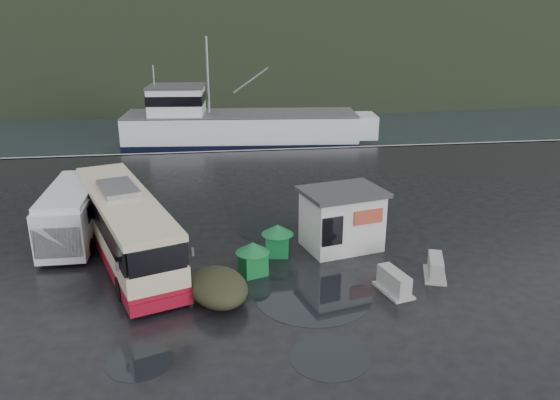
{
  "coord_description": "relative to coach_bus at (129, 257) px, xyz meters",
  "views": [
    {
      "loc": [
        -0.41,
        -21.29,
        10.29
      ],
      "look_at": [
        2.96,
        3.2,
        1.7
      ],
      "focal_mm": 35.0,
      "sensor_mm": 36.0,
      "label": 1
    }
  ],
  "objects": [
    {
      "name": "waste_bin_right",
      "position": [
        6.56,
        -0.61,
        0.0
      ],
      "size": [
        1.2,
        1.2,
        1.43
      ],
      "primitive_type": null,
      "rotation": [
        0.0,
        0.0,
        -0.18
      ],
      "color": "#12672D",
      "rests_on": "ground"
    },
    {
      "name": "waste_bin_left",
      "position": [
        5.31,
        -2.34,
        0.0
      ],
      "size": [
        1.29,
        1.29,
        1.41
      ],
      "primitive_type": null,
      "rotation": [
        0.0,
        0.0,
        0.34
      ],
      "color": "#12672D",
      "rests_on": "ground"
    },
    {
      "name": "headland",
      "position": [
        14.05,
        248.67,
        0.0
      ],
      "size": [
        780.0,
        540.0,
        570.0
      ],
      "primitive_type": "ellipsoid",
      "color": "black",
      "rests_on": "ground"
    },
    {
      "name": "fishing_trawler",
      "position": [
        6.74,
        25.23,
        0.0
      ],
      "size": [
        24.33,
        7.34,
        9.59
      ],
      "primitive_type": null,
      "rotation": [
        0.0,
        0.0,
        -0.09
      ],
      "color": "silver",
      "rests_on": "ground"
    },
    {
      "name": "puddles",
      "position": [
        6.53,
        -3.66,
        0.01
      ],
      "size": [
        9.4,
        13.68,
        0.01
      ],
      "color": "black",
      "rests_on": "ground"
    },
    {
      "name": "harbor_water",
      "position": [
        4.05,
        108.67,
        0.0
      ],
      "size": [
        300.0,
        180.0,
        0.02
      ],
      "primitive_type": "cube",
      "color": "black",
      "rests_on": "ground"
    },
    {
      "name": "dome_tent",
      "position": [
        3.85,
        -4.4,
        0.0
      ],
      "size": [
        2.72,
        3.34,
        1.15
      ],
      "primitive_type": null,
      "rotation": [
        0.0,
        0.0,
        0.24
      ],
      "color": "#2A2C1A",
      "rests_on": "ground"
    },
    {
      "name": "coach_bus",
      "position": [
        0.0,
        0.0,
        0.0
      ],
      "size": [
        6.27,
        11.25,
        3.09
      ],
      "primitive_type": null,
      "rotation": [
        0.0,
        0.0,
        0.34
      ],
      "color": "beige",
      "rests_on": "ground"
    },
    {
      "name": "quay_edge",
      "position": [
        4.05,
        18.67,
        0.0
      ],
      "size": [
        160.0,
        0.6,
        1.5
      ],
      "primitive_type": "cube",
      "color": "#999993",
      "rests_on": "ground"
    },
    {
      "name": "white_van",
      "position": [
        -2.66,
        2.28,
        0.0
      ],
      "size": [
        2.21,
        6.38,
        2.67
      ],
      "primitive_type": null,
      "rotation": [
        0.0,
        0.0,
        -0.0
      ],
      "color": "silver",
      "rests_on": "ground"
    },
    {
      "name": "jersey_barrier_a",
      "position": [
        10.55,
        -4.61,
        0.0
      ],
      "size": [
        1.27,
        1.9,
        0.87
      ],
      "primitive_type": null,
      "rotation": [
        0.0,
        0.0,
        0.25
      ],
      "color": "#999993",
      "rests_on": "ground"
    },
    {
      "name": "jersey_barrier_b",
      "position": [
        12.66,
        -3.59,
        0.0
      ],
      "size": [
        1.35,
        1.87,
        0.84
      ],
      "primitive_type": null,
      "rotation": [
        0.0,
        0.0,
        -0.34
      ],
      "color": "#999993",
      "rests_on": "ground"
    },
    {
      "name": "ticket_kiosk",
      "position": [
        9.55,
        -0.19,
        0.0
      ],
      "size": [
        4.08,
        3.45,
        2.77
      ],
      "primitive_type": null,
      "rotation": [
        0.0,
        0.0,
        0.24
      ],
      "color": "silver",
      "rests_on": "ground"
    },
    {
      "name": "ground",
      "position": [
        4.05,
        -1.33,
        0.0
      ],
      "size": [
        160.0,
        160.0,
        0.0
      ],
      "primitive_type": "plane",
      "color": "black",
      "rests_on": "ground"
    }
  ]
}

